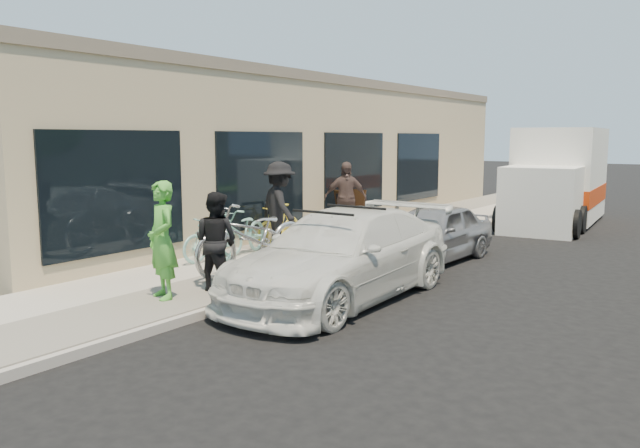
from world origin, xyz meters
The scene contains 17 objects.
ground centered at (0.00, 0.00, 0.00)m, with size 120.00×120.00×0.00m, color black.
sidewalk centered at (-2.00, 3.00, 0.07)m, with size 3.00×34.00×0.15m, color #ABA499.
curb centered at (-0.45, 3.00, 0.07)m, with size 0.12×34.00×0.13m, color #A49D96.
storefront centered at (-5.24, 7.99, 2.12)m, with size 3.60×20.00×4.22m.
bike_rack centered at (-3.16, 3.94, 0.71)m, with size 0.19×0.65×0.93m.
sandwich_board centered at (-3.03, 7.02, 0.67)m, with size 0.67×0.68×1.02m.
sedan_white centered at (0.56, 1.20, 0.71)m, with size 2.00×4.88×1.45m.
sedan_silver centered at (0.43, 4.82, 0.60)m, with size 1.42×3.52×1.20m, color gray.
moving_truck centered at (0.94, 12.29, 1.26)m, with size 2.66×5.95×2.84m.
tandem_bike centered at (-1.38, 1.31, 0.81)m, with size 0.88×2.52×1.33m, color silver.
woman_rider centered at (-1.33, -0.82, 1.04)m, with size 0.65×0.43×1.78m, color green.
man_standing centered at (-1.06, 0.03, 0.94)m, with size 0.77×0.60×1.58m, color black.
cruiser_bike_a centered at (-2.79, 1.70, 0.60)m, with size 0.43×1.51×0.91m, color #7FBDB3.
cruiser_bike_b centered at (-2.69, 2.41, 0.66)m, with size 0.67×1.93×1.01m, color #7FBDB3.
cruiser_bike_c centered at (-2.97, 3.96, 0.60)m, with size 0.43×1.51×0.91m, color yellow.
bystander_a centered at (-2.37, 3.25, 1.11)m, with size 1.24×0.71×1.92m, color black.
bystander_b centered at (-2.52, 6.03, 1.06)m, with size 1.07×0.45×1.82m, color #503D39.
Camera 1 is at (5.94, -6.96, 2.57)m, focal length 35.00 mm.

